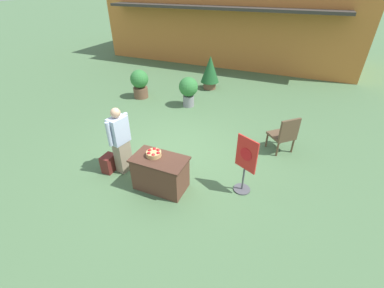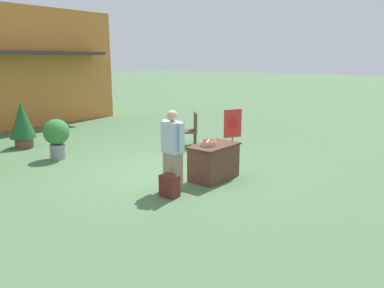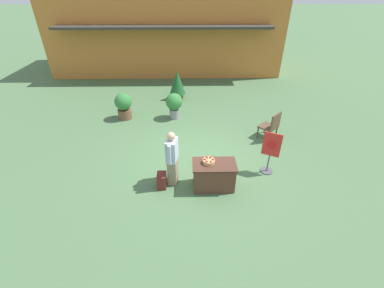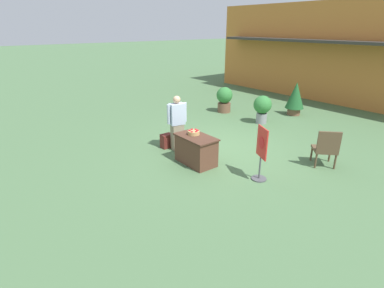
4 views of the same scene
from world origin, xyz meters
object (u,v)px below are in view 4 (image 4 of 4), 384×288
object	(u,v)px
display_table	(196,150)
poster_board	(261,153)
backpack	(167,141)
potted_plant_near_left	(295,97)
patio_chair	(326,147)
person_visitor	(177,123)
potted_plant_near_right	(224,99)
potted_plant_far_left	(262,107)
apple_basket	(194,132)

from	to	relation	value
display_table	poster_board	distance (m)	1.78
backpack	potted_plant_near_left	size ratio (longest dim) A/B	0.32
patio_chair	person_visitor	bearing A→B (deg)	80.52
person_visitor	potted_plant_near_left	bearing A→B (deg)	100.33
display_table	poster_board	world-z (taller)	poster_board
person_visitor	potted_plant_near_right	bearing A→B (deg)	128.18
potted_plant_near_left	potted_plant_far_left	bearing A→B (deg)	-92.31
apple_basket	person_visitor	bearing A→B (deg)	171.10
potted_plant_near_left	apple_basket	bearing A→B (deg)	-80.70
person_visitor	backpack	size ratio (longest dim) A/B	3.82
person_visitor	potted_plant_near_left	world-z (taller)	person_visitor
potted_plant_near_left	patio_chair	bearing A→B (deg)	-47.21
display_table	backpack	bearing A→B (deg)	179.49
patio_chair	potted_plant_near_right	xyz separation A→B (m)	(-5.45, 1.68, 0.04)
apple_basket	poster_board	xyz separation A→B (m)	(1.79, 0.57, -0.14)
backpack	potted_plant_far_left	xyz separation A→B (m)	(0.18, 4.15, 0.42)
display_table	poster_board	xyz separation A→B (m)	(1.64, 0.61, 0.30)
patio_chair	potted_plant_far_left	world-z (taller)	potted_plant_far_left
potted_plant_near_left	potted_plant_near_right	size ratio (longest dim) A/B	1.26
poster_board	potted_plant_near_left	distance (m)	6.17
backpack	poster_board	world-z (taller)	poster_board
person_visitor	patio_chair	world-z (taller)	person_visitor
display_table	patio_chair	size ratio (longest dim) A/B	1.15
backpack	potted_plant_far_left	world-z (taller)	potted_plant_far_left
poster_board	apple_basket	bearing A→B (deg)	-45.79
patio_chair	potted_plant_near_right	world-z (taller)	potted_plant_near_right
backpack	person_visitor	bearing A→B (deg)	31.11
potted_plant_near_left	potted_plant_near_right	bearing A→B (deg)	-136.90
apple_basket	person_visitor	distance (m)	0.97
potted_plant_far_left	apple_basket	bearing A→B (deg)	-75.40
display_table	potted_plant_far_left	xyz separation A→B (m)	(-1.22, 4.16, 0.24)
potted_plant_near_left	potted_plant_far_left	size ratio (longest dim) A/B	1.27
display_table	backpack	xyz separation A→B (m)	(-1.41, 0.01, -0.17)
backpack	patio_chair	size ratio (longest dim) A/B	0.42
patio_chair	potted_plant_near_left	distance (m)	4.96
apple_basket	potted_plant_near_right	distance (m)	5.15
poster_board	patio_chair	world-z (taller)	poster_board
backpack	potted_plant_far_left	distance (m)	4.17
poster_board	potted_plant_near_right	bearing A→B (deg)	-99.43
backpack	poster_board	xyz separation A→B (m)	(3.05, 0.60, 0.47)
apple_basket	potted_plant_near_left	size ratio (longest dim) A/B	0.24
display_table	patio_chair	distance (m)	3.33
display_table	poster_board	bearing A→B (deg)	20.47
person_visitor	potted_plant_near_right	xyz separation A→B (m)	(-2.13, 3.97, -0.24)
poster_board	person_visitor	bearing A→B (deg)	-54.72
display_table	apple_basket	distance (m)	0.47
backpack	potted_plant_near_left	world-z (taller)	potted_plant_near_left
backpack	potted_plant_near_left	distance (m)	6.13
potted_plant_near_right	display_table	bearing A→B (deg)	-52.14
display_table	apple_basket	xyz separation A→B (m)	(-0.15, 0.04, 0.44)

